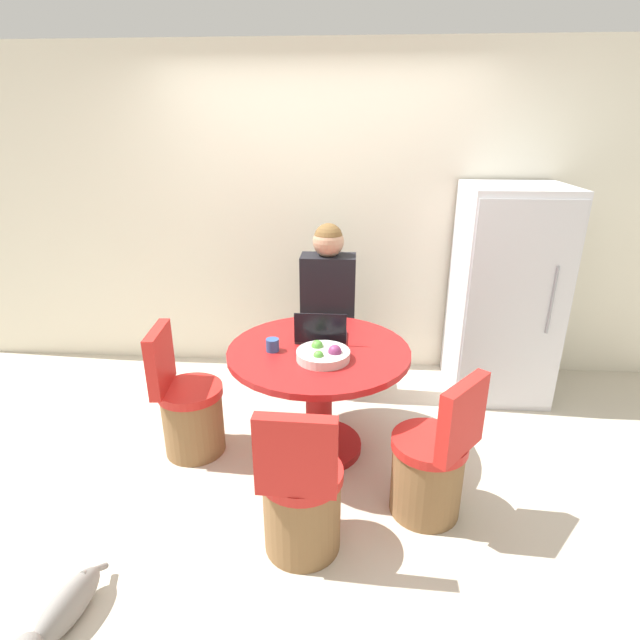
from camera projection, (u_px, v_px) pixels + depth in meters
name	position (u px, v px, depth m)	size (l,w,h in m)	color
ground_plane	(305.00, 461.00, 3.20)	(12.00, 12.00, 0.00)	beige
wall_back	(321.00, 217.00, 4.07)	(7.00, 0.06, 2.60)	silver
refrigerator	(504.00, 294.00, 3.78)	(0.72, 0.72, 1.61)	silver
dining_table	(319.00, 380.00, 3.14)	(1.13, 1.13, 0.73)	maroon
chair_near_right_corner	(431.00, 468.00, 2.68)	(0.47, 0.47, 0.87)	brown
chair_left_side	(189.00, 411.00, 3.21)	(0.42, 0.41, 0.87)	brown
chair_near_camera	(301.00, 501.00, 2.45)	(0.41, 0.41, 0.87)	brown
person_seated	(328.00, 301.00, 3.77)	(0.40, 0.37, 1.36)	#2D2D38
laptop	(321.00, 334.00, 3.16)	(0.32, 0.21, 0.21)	#232328
fruit_bowl	(324.00, 354.00, 2.91)	(0.31, 0.31, 0.10)	beige
coffee_cup	(273.00, 345.00, 3.02)	(0.08, 0.08, 0.08)	#2D4C84
cat	(63.00, 611.00, 2.12)	(0.19, 0.52, 0.18)	gray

